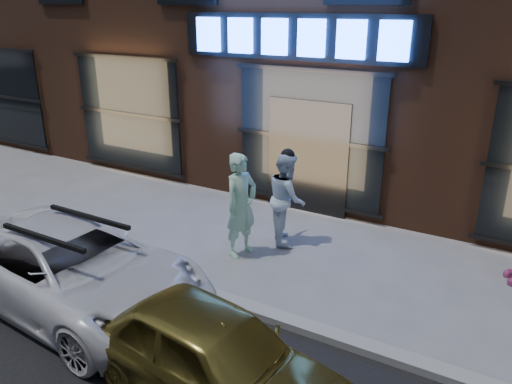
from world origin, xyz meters
TOP-DOWN VIEW (x-y plane):
  - ground at (0.00, 0.00)m, footprint 90.00×90.00m
  - curb at (0.00, 0.00)m, footprint 60.00×0.25m
  - man_bowtie at (-0.17, 1.52)m, footprint 0.60×0.77m
  - man_cap at (0.28, 2.39)m, footprint 1.01×1.06m
  - white_suv at (-1.42, -1.12)m, footprint 4.57×2.34m
  - gold_sedan at (1.41, -1.65)m, footprint 3.55×1.80m

SIDE VIEW (x-z plane):
  - ground at x=0.00m, z-range 0.00..0.00m
  - curb at x=0.00m, z-range 0.00..0.12m
  - gold_sedan at x=1.41m, z-range 0.00..1.16m
  - white_suv at x=-1.42m, z-range 0.00..1.23m
  - man_cap at x=0.28m, z-range 0.00..1.73m
  - man_bowtie at x=-0.17m, z-range 0.00..1.87m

